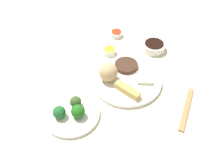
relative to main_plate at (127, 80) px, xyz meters
The scene contains 17 objects.
tabletop 0.02m from the main_plate, 121.85° to the right, with size 2.20×2.20×0.02m, color beige.
main_plate is the anchor object (origin of this frame).
rice_scoop 0.09m from the main_plate, 23.99° to the left, with size 0.08×0.08×0.08m, color tan.
spring_roll 0.08m from the main_plate, 113.99° to the left, with size 0.11×0.03×0.03m, color tan.
crab_rangoon_wonton 0.08m from the main_plate, 156.01° to the right, with size 0.07×0.07×0.01m, color beige.
stir_fry_heap 0.08m from the main_plate, 66.01° to the right, with size 0.10×0.10×0.02m, color #41281C.
broccoli_plate 0.28m from the main_plate, 64.06° to the left, with size 0.22×0.22×0.01m, color white.
broccoli_floret_0 0.25m from the main_plate, 59.83° to the left, with size 0.04×0.04×0.04m, color #3A5726.
broccoli_floret_1 0.27m from the main_plate, 70.22° to the left, with size 0.05×0.05×0.05m, color #20681C.
broccoli_floret_2 0.32m from the main_plate, 61.73° to the left, with size 0.05×0.05×0.05m, color #21662F.
soy_sauce_bowl 0.26m from the main_plate, 97.83° to the right, with size 0.11×0.11×0.04m, color white.
soy_sauce_bowl_liquid 0.26m from the main_plate, 97.83° to the right, with size 0.09×0.09×0.00m, color black.
sauce_ramekin_hot_mustard 0.21m from the main_plate, 44.23° to the right, with size 0.06×0.06×0.02m, color white.
sauce_ramekin_hot_mustard_liquid 0.21m from the main_plate, 44.23° to the right, with size 0.05×0.05×0.00m, color yellow.
sauce_ramekin_sweet_and_sour 0.33m from the main_plate, 58.54° to the right, with size 0.06×0.06×0.02m, color white.
sauce_ramekin_sweet_and_sour_liquid 0.34m from the main_plate, 58.54° to the right, with size 0.05×0.05×0.00m, color red.
chopsticks_pair 0.27m from the main_plate, behind, with size 0.22×0.02×0.01m, color #AB824E.
Camera 1 is at (-0.26, 0.76, 0.83)m, focal length 42.48 mm.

